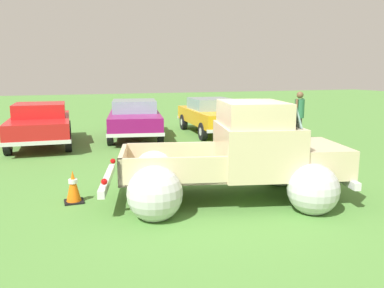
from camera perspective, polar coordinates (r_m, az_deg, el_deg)
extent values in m
plane|color=#548C3D|center=(7.84, 4.55, -7.97)|extent=(80.00, 80.00, 0.00)
cylinder|color=black|center=(8.90, 12.78, -3.41)|extent=(0.79, 0.40, 0.76)
cylinder|color=silver|center=(8.90, 12.78, -3.41)|extent=(0.39, 0.31, 0.34)
cylinder|color=black|center=(7.34, 17.15, -6.58)|extent=(0.79, 0.40, 0.76)
cylinder|color=silver|center=(7.34, 17.15, -6.58)|extent=(0.39, 0.31, 0.34)
cylinder|color=black|center=(8.44, -5.58, -3.96)|extent=(0.79, 0.40, 0.76)
cylinder|color=silver|center=(8.44, -5.58, -3.96)|extent=(0.39, 0.31, 0.34)
cylinder|color=black|center=(6.77, -5.44, -7.59)|extent=(0.79, 0.40, 0.76)
cylinder|color=silver|center=(6.77, -5.44, -7.59)|extent=(0.39, 0.31, 0.34)
sphere|color=silver|center=(8.47, -5.59, -3.48)|extent=(1.17, 1.17, 0.96)
sphere|color=silver|center=(6.70, -5.44, -7.24)|extent=(1.17, 1.17, 0.96)
cube|color=olive|center=(7.57, -2.50, -4.34)|extent=(2.37, 2.00, 0.04)
cube|color=beige|center=(8.23, -2.83, -1.51)|extent=(2.01, 0.58, 0.50)
cube|color=beige|center=(6.81, -2.13, -4.02)|extent=(2.01, 0.58, 0.50)
cube|color=beige|center=(7.63, 4.89, -2.47)|extent=(0.46, 1.51, 0.50)
cube|color=beige|center=(7.52, -10.03, -2.79)|extent=(0.46, 1.51, 0.50)
cube|color=beige|center=(7.73, 9.40, -0.71)|extent=(1.82, 2.00, 0.95)
cube|color=beige|center=(7.60, 8.83, 4.46)|extent=(1.49, 1.78, 0.45)
cube|color=#8CADB7|center=(7.79, 13.42, 4.30)|extent=(0.50, 1.45, 0.38)
cube|color=beige|center=(8.11, 16.53, -1.92)|extent=(1.61, 1.88, 0.55)
sphere|color=silver|center=(8.92, 12.73, -3.12)|extent=(1.12, 1.12, 0.92)
sphere|color=silver|center=(7.30, 17.26, -6.35)|extent=(1.12, 1.12, 0.92)
cube|color=silver|center=(7.62, -12.26, -5.09)|extent=(0.60, 1.95, 0.14)
cube|color=silver|center=(8.40, 19.83, -4.04)|extent=(0.60, 1.95, 0.14)
sphere|color=red|center=(8.34, -11.46, -2.46)|extent=(0.13, 0.13, 0.11)
sphere|color=red|center=(6.81, -12.68, -5.39)|extent=(0.13, 0.13, 0.11)
cylinder|color=black|center=(12.92, -17.59, 0.38)|extent=(0.23, 0.67, 0.66)
cylinder|color=silver|center=(12.92, -17.59, 0.38)|extent=(0.23, 0.31, 0.30)
cylinder|color=black|center=(13.05, -25.32, -0.04)|extent=(0.23, 0.67, 0.66)
cylinder|color=silver|center=(13.05, -25.32, -0.04)|extent=(0.23, 0.31, 0.30)
cylinder|color=black|center=(15.70, -17.61, 2.07)|extent=(0.23, 0.67, 0.66)
cylinder|color=silver|center=(15.70, -17.61, 2.07)|extent=(0.23, 0.31, 0.30)
cylinder|color=black|center=(15.81, -23.99, 1.72)|extent=(0.23, 0.67, 0.66)
cylinder|color=silver|center=(15.81, -23.99, 1.72)|extent=(0.23, 0.31, 0.30)
cube|color=red|center=(14.29, -21.21, 2.60)|extent=(2.10, 4.49, 0.55)
cube|color=red|center=(14.41, -21.30, 4.66)|extent=(1.73, 1.93, 0.45)
cube|color=silver|center=(16.46, -20.70, 2.68)|extent=(1.94, 0.20, 0.12)
cube|color=silver|center=(12.19, -21.74, 0.13)|extent=(1.94, 0.20, 0.12)
cylinder|color=black|center=(13.73, -4.63, 1.40)|extent=(0.33, 0.69, 0.66)
cylinder|color=silver|center=(13.73, -4.63, 1.40)|extent=(0.27, 0.33, 0.30)
cylinder|color=black|center=(13.71, -11.84, 1.20)|extent=(0.33, 0.69, 0.66)
cylinder|color=silver|center=(13.71, -11.84, 1.20)|extent=(0.27, 0.33, 0.30)
cylinder|color=black|center=(16.56, -5.39, 2.93)|extent=(0.33, 0.69, 0.66)
cylinder|color=silver|center=(16.56, -5.39, 2.93)|extent=(0.27, 0.33, 0.30)
cylinder|color=black|center=(16.55, -11.37, 2.76)|extent=(0.33, 0.69, 0.66)
cylinder|color=silver|center=(16.55, -11.37, 2.76)|extent=(0.27, 0.33, 0.30)
cube|color=#8C1466|center=(15.06, -8.35, 3.56)|extent=(2.70, 4.76, 0.55)
cube|color=#8CADB7|center=(15.19, -8.41, 5.51)|extent=(1.95, 2.16, 0.45)
cube|color=silver|center=(17.28, -8.42, 3.57)|extent=(1.89, 0.47, 0.12)
cube|color=silver|center=(12.91, -8.20, 1.30)|extent=(1.89, 0.47, 0.12)
cylinder|color=black|center=(14.94, 7.77, 2.07)|extent=(0.26, 0.68, 0.66)
cylinder|color=silver|center=(14.94, 7.77, 2.07)|extent=(0.24, 0.31, 0.30)
cylinder|color=black|center=(14.38, 1.61, 1.84)|extent=(0.26, 0.68, 0.66)
cylinder|color=silver|center=(14.38, 1.61, 1.84)|extent=(0.24, 0.31, 0.30)
cylinder|color=black|center=(17.67, 4.06, 3.41)|extent=(0.26, 0.68, 0.66)
cylinder|color=silver|center=(17.67, 4.06, 3.41)|extent=(0.24, 0.31, 0.30)
cylinder|color=black|center=(17.19, -1.23, 3.24)|extent=(0.26, 0.68, 0.66)
cylinder|color=silver|center=(17.19, -1.23, 3.24)|extent=(0.24, 0.31, 0.30)
cube|color=#F2A819|center=(15.97, 2.97, 4.04)|extent=(2.20, 4.74, 0.55)
cube|color=#8CADB7|center=(16.10, 2.78, 5.88)|extent=(1.72, 2.06, 0.45)
cube|color=silver|center=(18.15, 0.74, 4.00)|extent=(1.86, 0.26, 0.12)
cube|color=silver|center=(13.89, 5.86, 1.99)|extent=(1.86, 0.26, 0.12)
cylinder|color=black|center=(10.97, 9.62, -0.47)|extent=(0.21, 0.21, 0.85)
cylinder|color=black|center=(11.01, 8.76, -0.41)|extent=(0.21, 0.21, 0.85)
cylinder|color=#2D724C|center=(10.88, 9.30, 3.43)|extent=(0.48, 0.48, 0.64)
cylinder|color=#2D724C|center=(10.83, 10.44, 3.53)|extent=(0.13, 0.13, 0.61)
cylinder|color=brown|center=(10.92, 8.18, 3.65)|extent=(0.13, 0.13, 0.61)
sphere|color=brown|center=(10.83, 9.37, 5.87)|extent=(0.33, 0.33, 0.23)
cylinder|color=#4C4742|center=(14.39, 15.09, 1.93)|extent=(0.20, 0.20, 0.88)
cylinder|color=#4C4742|center=(14.54, 15.39, 2.00)|extent=(0.20, 0.20, 0.88)
cylinder|color=#2D724C|center=(14.38, 15.39, 5.00)|extent=(0.46, 0.46, 0.66)
cylinder|color=brown|center=(14.18, 15.01, 5.09)|extent=(0.12, 0.12, 0.63)
cylinder|color=#2D724C|center=(14.58, 15.77, 5.18)|extent=(0.12, 0.12, 0.63)
sphere|color=brown|center=(14.35, 15.48, 6.91)|extent=(0.32, 0.32, 0.24)
cube|color=black|center=(7.94, -16.82, -8.02)|extent=(0.36, 0.36, 0.03)
cone|color=orange|center=(7.85, -16.94, -5.84)|extent=(0.28, 0.28, 0.60)
cylinder|color=white|center=(7.83, -16.97, -5.21)|extent=(0.17, 0.17, 0.08)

